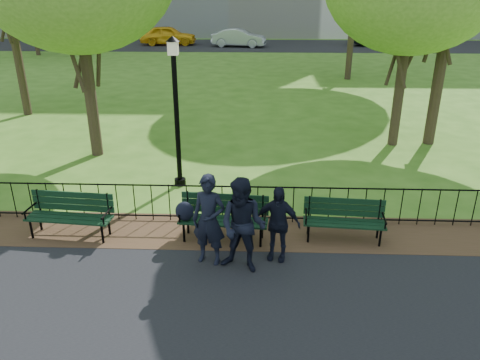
{
  "coord_description": "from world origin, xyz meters",
  "views": [
    {
      "loc": [
        0.58,
        -7.49,
        5.04
      ],
      "look_at": [
        0.22,
        1.5,
        1.25
      ],
      "focal_mm": 35.0,
      "sensor_mm": 36.0,
      "label": 1
    }
  ],
  "objects_px": {
    "park_bench_main": "(210,212)",
    "person_mid": "(243,226)",
    "person_right": "(277,223)",
    "sedan_dark": "(380,37)",
    "person_left": "(209,220)",
    "park_bench_right_a": "(344,215)",
    "taxi": "(168,35)",
    "lamppost": "(176,108)",
    "park_bench_left_a": "(70,210)",
    "sedan_silver": "(239,38)"
  },
  "relations": [
    {
      "from": "person_right",
      "to": "taxi",
      "type": "relative_size",
      "value": 0.32
    },
    {
      "from": "lamppost",
      "to": "person_right",
      "type": "height_order",
      "value": "lamppost"
    },
    {
      "from": "park_bench_main",
      "to": "person_mid",
      "type": "bearing_deg",
      "value": -52.12
    },
    {
      "from": "park_bench_main",
      "to": "park_bench_right_a",
      "type": "relative_size",
      "value": 1.13
    },
    {
      "from": "park_bench_main",
      "to": "park_bench_right_a",
      "type": "height_order",
      "value": "park_bench_main"
    },
    {
      "from": "park_bench_right_a",
      "to": "taxi",
      "type": "distance_m",
      "value": 35.06
    },
    {
      "from": "lamppost",
      "to": "park_bench_left_a",
      "type": "bearing_deg",
      "value": -123.77
    },
    {
      "from": "park_bench_main",
      "to": "sedan_dark",
      "type": "height_order",
      "value": "sedan_dark"
    },
    {
      "from": "taxi",
      "to": "person_mid",
      "type": "bearing_deg",
      "value": -169.87
    },
    {
      "from": "person_left",
      "to": "person_right",
      "type": "relative_size",
      "value": 1.18
    },
    {
      "from": "person_left",
      "to": "park_bench_right_a",
      "type": "bearing_deg",
      "value": 35.91
    },
    {
      "from": "park_bench_right_a",
      "to": "sedan_silver",
      "type": "height_order",
      "value": "sedan_silver"
    },
    {
      "from": "park_bench_right_a",
      "to": "person_mid",
      "type": "distance_m",
      "value": 2.47
    },
    {
      "from": "person_left",
      "to": "sedan_dark",
      "type": "distance_m",
      "value": 36.79
    },
    {
      "from": "park_bench_left_a",
      "to": "park_bench_right_a",
      "type": "xyz_separation_m",
      "value": [
        5.81,
        0.06,
        -0.04
      ]
    },
    {
      "from": "park_bench_left_a",
      "to": "person_left",
      "type": "distance_m",
      "value": 3.23
    },
    {
      "from": "park_bench_left_a",
      "to": "person_left",
      "type": "height_order",
      "value": "person_left"
    },
    {
      "from": "park_bench_main",
      "to": "person_mid",
      "type": "xyz_separation_m",
      "value": [
        0.73,
        -1.13,
        0.3
      ]
    },
    {
      "from": "lamppost",
      "to": "taxi",
      "type": "distance_m",
      "value": 31.48
    },
    {
      "from": "park_bench_left_a",
      "to": "lamppost",
      "type": "height_order",
      "value": "lamppost"
    },
    {
      "from": "park_bench_left_a",
      "to": "sedan_dark",
      "type": "bearing_deg",
      "value": 72.12
    },
    {
      "from": "person_mid",
      "to": "person_right",
      "type": "bearing_deg",
      "value": 51.2
    },
    {
      "from": "park_bench_main",
      "to": "park_bench_left_a",
      "type": "height_order",
      "value": "park_bench_main"
    },
    {
      "from": "park_bench_left_a",
      "to": "sedan_dark",
      "type": "xyz_separation_m",
      "value": [
        14.45,
        34.03,
        0.17
      ]
    },
    {
      "from": "sedan_dark",
      "to": "sedan_silver",
      "type": "bearing_deg",
      "value": 91.52
    },
    {
      "from": "park_bench_main",
      "to": "person_left",
      "type": "relative_size",
      "value": 1.08
    },
    {
      "from": "taxi",
      "to": "sedan_silver",
      "type": "relative_size",
      "value": 1.06
    },
    {
      "from": "person_mid",
      "to": "taxi",
      "type": "xyz_separation_m",
      "value": [
        -7.76,
        34.9,
        -0.1
      ]
    },
    {
      "from": "park_bench_right_a",
      "to": "person_left",
      "type": "xyz_separation_m",
      "value": [
        -2.74,
        -1.02,
        0.37
      ]
    },
    {
      "from": "lamppost",
      "to": "person_mid",
      "type": "xyz_separation_m",
      "value": [
        1.84,
        -4.01,
        -1.18
      ]
    },
    {
      "from": "park_bench_main",
      "to": "park_bench_left_a",
      "type": "bearing_deg",
      "value": -176.36
    },
    {
      "from": "person_right",
      "to": "sedan_dark",
      "type": "relative_size",
      "value": 0.3
    },
    {
      "from": "person_left",
      "to": "taxi",
      "type": "height_order",
      "value": "person_left"
    },
    {
      "from": "lamppost",
      "to": "sedan_dark",
      "type": "height_order",
      "value": "lamppost"
    },
    {
      "from": "park_bench_main",
      "to": "taxi",
      "type": "xyz_separation_m",
      "value": [
        -7.04,
        33.77,
        0.2
      ]
    },
    {
      "from": "park_bench_main",
      "to": "person_left",
      "type": "height_order",
      "value": "person_left"
    },
    {
      "from": "person_left",
      "to": "taxi",
      "type": "xyz_separation_m",
      "value": [
        -7.11,
        34.66,
        -0.08
      ]
    },
    {
      "from": "park_bench_main",
      "to": "sedan_silver",
      "type": "relative_size",
      "value": 0.43
    },
    {
      "from": "person_mid",
      "to": "sedan_silver",
      "type": "distance_m",
      "value": 33.9
    },
    {
      "from": "person_left",
      "to": "taxi",
      "type": "bearing_deg",
      "value": 117.16
    },
    {
      "from": "park_bench_left_a",
      "to": "taxi",
      "type": "height_order",
      "value": "taxi"
    },
    {
      "from": "park_bench_main",
      "to": "person_mid",
      "type": "height_order",
      "value": "person_mid"
    },
    {
      "from": "park_bench_right_a",
      "to": "lamppost",
      "type": "xyz_separation_m",
      "value": [
        -3.93,
        2.75,
        1.57
      ]
    },
    {
      "from": "sedan_dark",
      "to": "person_mid",
      "type": "bearing_deg",
      "value": 158.25
    },
    {
      "from": "park_bench_right_a",
      "to": "taxi",
      "type": "bearing_deg",
      "value": 110.81
    },
    {
      "from": "person_mid",
      "to": "park_bench_left_a",
      "type": "bearing_deg",
      "value": -179.64
    },
    {
      "from": "person_left",
      "to": "person_mid",
      "type": "height_order",
      "value": "person_mid"
    },
    {
      "from": "person_right",
      "to": "taxi",
      "type": "distance_m",
      "value": 35.49
    },
    {
      "from": "park_bench_left_a",
      "to": "park_bench_right_a",
      "type": "height_order",
      "value": "park_bench_left_a"
    },
    {
      "from": "lamppost",
      "to": "person_left",
      "type": "relative_size",
      "value": 2.14
    }
  ]
}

